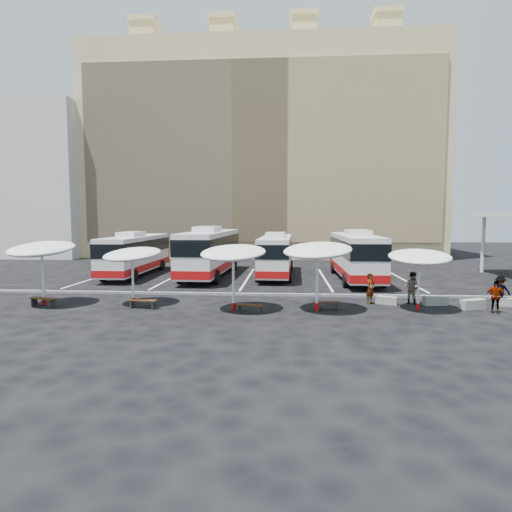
# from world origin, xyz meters

# --- Properties ---
(ground) EXTENTS (120.00, 120.00, 0.00)m
(ground) POSITION_xyz_m (0.00, 0.00, 0.00)
(ground) COLOR black
(ground) RESTS_ON ground
(sandstone_building) EXTENTS (42.00, 18.25, 29.60)m
(sandstone_building) POSITION_xyz_m (0.00, 31.87, 12.63)
(sandstone_building) COLOR tan
(sandstone_building) RESTS_ON ground
(apartment_block) EXTENTS (14.00, 14.00, 18.00)m
(apartment_block) POSITION_xyz_m (-28.00, 28.00, 9.00)
(apartment_block) COLOR beige
(apartment_block) RESTS_ON ground
(curb_divider) EXTENTS (34.00, 0.25, 0.15)m
(curb_divider) POSITION_xyz_m (0.00, 0.50, 0.07)
(curb_divider) COLOR black
(curb_divider) RESTS_ON ground
(bay_lines) EXTENTS (24.15, 12.00, 0.01)m
(bay_lines) POSITION_xyz_m (0.00, 8.00, 0.01)
(bay_lines) COLOR white
(bay_lines) RESTS_ON ground
(bus_0) EXTENTS (2.70, 11.37, 3.61)m
(bus_0) POSITION_xyz_m (-9.36, 9.11, 1.84)
(bus_0) COLOR silver
(bus_0) RESTS_ON ground
(bus_1) EXTENTS (3.35, 12.89, 4.06)m
(bus_1) POSITION_xyz_m (-3.12, 8.99, 2.07)
(bus_1) COLOR silver
(bus_1) RESTS_ON ground
(bus_2) EXTENTS (2.86, 11.31, 3.57)m
(bus_2) POSITION_xyz_m (2.18, 9.63, 1.82)
(bus_2) COLOR silver
(bus_2) RESTS_ON ground
(bus_3) EXTENTS (2.87, 12.11, 3.84)m
(bus_3) POSITION_xyz_m (8.28, 7.92, 1.96)
(bus_3) COLOR silver
(bus_3) RESTS_ON ground
(sunshade_0) EXTENTS (3.71, 3.75, 3.59)m
(sunshade_0) POSITION_xyz_m (-10.14, -3.14, 3.05)
(sunshade_0) COLOR silver
(sunshade_0) RESTS_ON ground
(sunshade_1) EXTENTS (4.02, 4.04, 3.23)m
(sunshade_1) POSITION_xyz_m (-5.36, -2.58, 2.74)
(sunshade_1) COLOR silver
(sunshade_1) RESTS_ON ground
(sunshade_2) EXTENTS (4.00, 4.04, 3.48)m
(sunshade_2) POSITION_xyz_m (0.32, -3.76, 2.96)
(sunshade_2) COLOR silver
(sunshade_2) RESTS_ON ground
(sunshade_3) EXTENTS (4.60, 4.62, 3.63)m
(sunshade_3) POSITION_xyz_m (4.58, -3.52, 3.08)
(sunshade_3) COLOR silver
(sunshade_3) RESTS_ON ground
(sunshade_4) EXTENTS (3.50, 3.54, 3.23)m
(sunshade_4) POSITION_xyz_m (9.77, -3.03, 2.74)
(sunshade_4) COLOR silver
(sunshade_4) RESTS_ON ground
(wood_bench_0) EXTENTS (1.55, 0.76, 0.46)m
(wood_bench_0) POSITION_xyz_m (-9.98, -3.50, 0.35)
(wood_bench_0) COLOR #311A0B
(wood_bench_0) RESTS_ON ground
(wood_bench_1) EXTENTS (1.54, 0.57, 0.46)m
(wood_bench_1) POSITION_xyz_m (-4.47, -3.63, 0.35)
(wood_bench_1) COLOR #311A0B
(wood_bench_1) RESTS_ON ground
(wood_bench_2) EXTENTS (1.43, 0.74, 0.42)m
(wood_bench_2) POSITION_xyz_m (1.19, -4.25, 0.32)
(wood_bench_2) COLOR #311A0B
(wood_bench_2) RESTS_ON ground
(wood_bench_3) EXTENTS (1.36, 0.47, 0.41)m
(wood_bench_3) POSITION_xyz_m (5.13, -3.16, 0.31)
(wood_bench_3) COLOR #311A0B
(wood_bench_3) RESTS_ON ground
(conc_bench_0) EXTENTS (1.19, 0.76, 0.42)m
(conc_bench_0) POSITION_xyz_m (8.52, -1.58, 0.21)
(conc_bench_0) COLOR gray
(conc_bench_0) RESTS_ON ground
(conc_bench_1) EXTENTS (1.32, 0.63, 0.48)m
(conc_bench_1) POSITION_xyz_m (11.09, -1.68, 0.24)
(conc_bench_1) COLOR gray
(conc_bench_1) RESTS_ON ground
(conc_bench_2) EXTENTS (1.40, 0.87, 0.50)m
(conc_bench_2) POSITION_xyz_m (12.71, -2.54, 0.25)
(conc_bench_2) COLOR gray
(conc_bench_2) RESTS_ON ground
(conc_bench_3) EXTENTS (1.26, 0.69, 0.45)m
(conc_bench_3) POSITION_xyz_m (14.97, -1.71, 0.22)
(conc_bench_3) COLOR gray
(conc_bench_3) RESTS_ON ground
(passenger_0) EXTENTS (0.72, 0.73, 1.69)m
(passenger_0) POSITION_xyz_m (7.65, -1.58, 0.85)
(passenger_0) COLOR black
(passenger_0) RESTS_ON ground
(passenger_1) EXTENTS (1.09, 1.09, 1.78)m
(passenger_1) POSITION_xyz_m (9.95, -1.36, 0.89)
(passenger_1) COLOR black
(passenger_1) RESTS_ON ground
(passenger_2) EXTENTS (1.03, 0.73, 1.63)m
(passenger_2) POSITION_xyz_m (13.42, -3.38, 0.81)
(passenger_2) COLOR black
(passenger_2) RESTS_ON ground
(passenger_3) EXTENTS (1.15, 0.79, 1.64)m
(passenger_3) POSITION_xyz_m (14.49, -1.63, 0.82)
(passenger_3) COLOR black
(passenger_3) RESTS_ON ground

